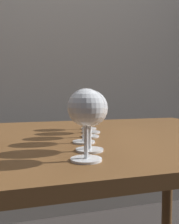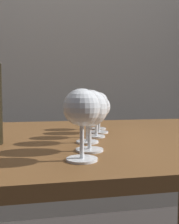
{
  "view_description": "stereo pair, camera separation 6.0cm",
  "coord_description": "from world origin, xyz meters",
  "px_view_note": "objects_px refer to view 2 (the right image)",
  "views": [
    {
      "loc": [
        -0.12,
        -0.81,
        0.92
      ],
      "look_at": [
        0.05,
        -0.23,
        0.87
      ],
      "focal_mm": 40.52,
      "sensor_mm": 36.0,
      "label": 1
    },
    {
      "loc": [
        -0.06,
        -0.82,
        0.92
      ],
      "look_at": [
        0.05,
        -0.23,
        0.87
      ],
      "focal_mm": 40.52,
      "sensor_mm": 36.0,
      "label": 2
    }
  ],
  "objects_px": {
    "wine_glass_merlot": "(82,110)",
    "wine_glass_chardonnay": "(87,109)",
    "wine_glass_port": "(96,105)",
    "wine_glass_pinot": "(98,103)",
    "wine_glass_white": "(99,108)"
  },
  "relations": [
    {
      "from": "wine_glass_white",
      "to": "wine_glass_pinot",
      "type": "xyz_separation_m",
      "value": [
        0.02,
        0.09,
        0.01
      ]
    },
    {
      "from": "wine_glass_merlot",
      "to": "wine_glass_port",
      "type": "distance_m",
      "value": 0.28
    },
    {
      "from": "wine_glass_merlot",
      "to": "wine_glass_port",
      "type": "bearing_deg",
      "value": 71.54
    },
    {
      "from": "wine_glass_merlot",
      "to": "wine_glass_chardonnay",
      "type": "relative_size",
      "value": 1.08
    },
    {
      "from": "wine_glass_merlot",
      "to": "wine_glass_chardonnay",
      "type": "bearing_deg",
      "value": 76.16
    },
    {
      "from": "wine_glass_pinot",
      "to": "wine_glass_white",
      "type": "bearing_deg",
      "value": -101.65
    },
    {
      "from": "wine_glass_port",
      "to": "wine_glass_pinot",
      "type": "xyz_separation_m",
      "value": [
        0.05,
        0.17,
        0.0
      ]
    },
    {
      "from": "wine_glass_pinot",
      "to": "wine_glass_chardonnay",
      "type": "bearing_deg",
      "value": -109.37
    },
    {
      "from": "wine_glass_port",
      "to": "wine_glass_white",
      "type": "distance_m",
      "value": 0.09
    },
    {
      "from": "wine_glass_pinot",
      "to": "wine_glass_merlot",
      "type": "bearing_deg",
      "value": -107.1
    },
    {
      "from": "wine_glass_merlot",
      "to": "wine_glass_port",
      "type": "height_order",
      "value": "wine_glass_merlot"
    },
    {
      "from": "wine_glass_merlot",
      "to": "wine_glass_white",
      "type": "bearing_deg",
      "value": 71.57
    },
    {
      "from": "wine_glass_white",
      "to": "wine_glass_pinot",
      "type": "distance_m",
      "value": 0.09
    },
    {
      "from": "wine_glass_merlot",
      "to": "wine_glass_white",
      "type": "height_order",
      "value": "wine_glass_merlot"
    },
    {
      "from": "wine_glass_chardonnay",
      "to": "wine_glass_white",
      "type": "distance_m",
      "value": 0.18
    },
    {
      "from": "wine_glass_port",
      "to": "wine_glass_pinot",
      "type": "relative_size",
      "value": 0.99
    },
    {
      "from": "wine_glass_chardonnay",
      "to": "wine_glass_port",
      "type": "bearing_deg",
      "value": 62.22
    },
    {
      "from": "wine_glass_chardonnay",
      "to": "wine_glass_port",
      "type": "distance_m",
      "value": 0.09
    },
    {
      "from": "wine_glass_merlot",
      "to": "wine_glass_pinot",
      "type": "bearing_deg",
      "value": 72.9
    },
    {
      "from": "wine_glass_chardonnay",
      "to": "wine_glass_merlot",
      "type": "bearing_deg",
      "value": -103.84
    },
    {
      "from": "wine_glass_chardonnay",
      "to": "wine_glass_port",
      "type": "relative_size",
      "value": 0.97
    },
    {
      "from": "wine_glass_merlot",
      "to": "wine_glass_white",
      "type": "distance_m",
      "value": 0.37
    }
  ]
}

